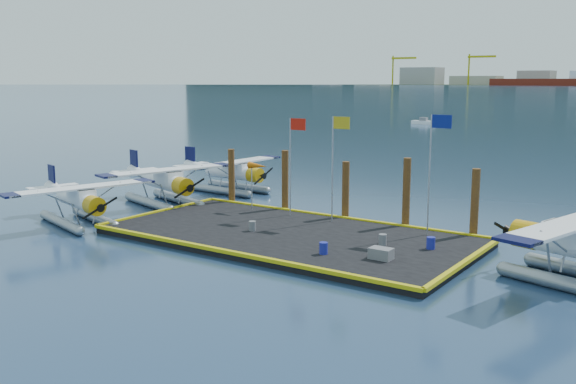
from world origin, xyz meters
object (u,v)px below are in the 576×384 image
drum_3 (252,226)px  windsock (257,167)px  flagpole_yellow (336,153)px  piling_2 (346,192)px  piling_1 (285,183)px  crate (381,254)px  flagpole_red (293,151)px  piling_4 (475,205)px  seaplane_a (79,203)px  drum_4 (431,243)px  drum_1 (323,248)px  seaplane_b (165,184)px  piling_3 (406,195)px  flagpole_blue (434,157)px  piling_0 (232,178)px  seaplane_c (232,174)px  drum_2 (383,240)px

drum_3 → windsock: windsock is taller
flagpole_yellow → piling_2: (-0.20, 1.60, -2.61)m
piling_1 → crate: bearing=-34.6°
crate → piling_2: piling_2 is taller
flagpole_red → flagpole_yellow: (3.00, 0.00, 0.12)m
piling_2 → piling_4: (8.00, 0.00, 0.10)m
windsock → piling_1: (1.03, 1.60, -1.13)m
flagpole_red → piling_2: bearing=29.8°
seaplane_a → drum_4: seaplane_a is taller
drum_1 → piling_2: bearing=112.7°
seaplane_b → flagpole_yellow: flagpole_yellow is taller
windsock → piling_3: (9.53, 1.60, -1.08)m
flagpole_yellow → piling_3: bearing=22.8°
flagpole_blue → windsock: flagpole_blue is taller
crate → piling_0: piling_0 is taller
seaplane_c → piling_2: 13.23m
crate → drum_2: bearing=114.7°
drum_3 → piling_2: piling_2 is taller
seaplane_b → crate: bearing=92.6°
drum_4 → windsock: 13.32m
seaplane_c → flagpole_red: bearing=61.7°
seaplane_c → drum_3: (10.10, -10.54, -0.76)m
seaplane_b → flagpole_blue: bearing=109.4°
seaplane_b → piling_1: bearing=122.8°
drum_3 → piling_3: (6.39, 6.22, 1.48)m
flagpole_red → piling_4: (10.79, 1.60, -2.40)m
seaplane_b → piling_2: 13.20m
flagpole_red → piling_2: flagpole_red is taller
piling_3 → seaplane_b: bearing=-172.0°
crate → piling_1: bearing=145.4°
drum_2 → piling_0: bearing=160.4°
seaplane_a → seaplane_c: (0.34, 14.02, 0.03)m
drum_2 → flagpole_red: (-7.79, 3.37, 3.71)m
drum_2 → piling_2: (-5.00, 4.97, 1.21)m
drum_4 → flagpole_blue: flagpole_blue is taller
drum_4 → windsock: bearing=168.3°
crate → flagpole_red: 11.16m
piling_1 → piling_2: size_ratio=1.11×
piling_0 → piling_2: bearing=0.0°
crate → piling_0: 16.78m
drum_4 → crate: size_ratio=0.57×
piling_3 → drum_1: bearing=-94.4°
seaplane_a → flagpole_blue: bearing=129.2°
drum_2 → piling_4: bearing=58.9°
drum_2 → drum_4: size_ratio=0.96×
drum_2 → piling_3: size_ratio=0.13×
windsock → seaplane_b: bearing=-174.0°
drum_2 → drum_4: (2.28, 0.73, 0.01)m
drum_3 → piling_3: size_ratio=0.13×
seaplane_b → piling_4: 21.11m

